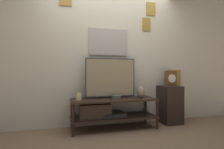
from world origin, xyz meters
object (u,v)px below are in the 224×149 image
candle_jar (78,97)px  mantel_clock (170,78)px  vase_wide_bowl (116,97)px  vase_urn_stoneware (141,92)px  television (111,78)px

candle_jar → mantel_clock: bearing=4.0°
vase_wide_bowl → mantel_clock: 1.20m
mantel_clock → candle_jar: bearing=-176.0°
candle_jar → vase_urn_stoneware: bearing=0.7°
television → vase_wide_bowl: (0.07, -0.14, -0.33)m
television → candle_jar: 0.67m
candle_jar → mantel_clock: mantel_clock is taller
vase_wide_bowl → candle_jar: 0.65m
vase_wide_bowl → candle_jar: candle_jar is taller
vase_wide_bowl → mantel_clock: (1.15, 0.13, 0.31)m
candle_jar → mantel_clock: (1.80, 0.12, 0.28)m
television → mantel_clock: (1.22, -0.02, -0.02)m
television → vase_urn_stoneware: (0.53, -0.13, -0.26)m
television → mantel_clock: size_ratio=3.06×
television → vase_wide_bowl: 0.37m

